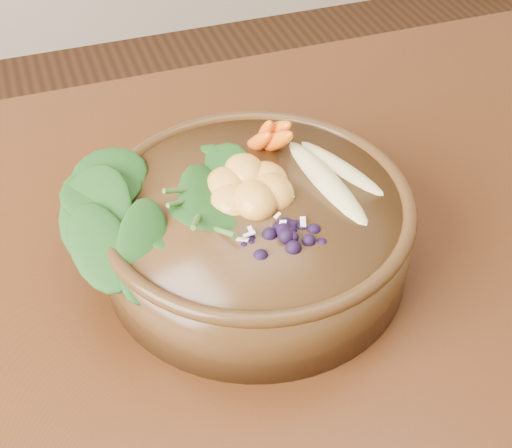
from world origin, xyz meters
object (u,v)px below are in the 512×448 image
at_px(kale_heap, 184,158).
at_px(mandarin_cluster, 250,175).
at_px(carrot_cluster, 270,108).
at_px(banana_halves, 335,162).
at_px(blueberry_pile, 290,224).
at_px(stoneware_bowl, 256,232).
at_px(dining_table, 406,360).

height_order(kale_heap, mandarin_cluster, kale_heap).
bearing_deg(mandarin_cluster, kale_heap, 144.10).
distance_m(carrot_cluster, banana_halves, 0.08).
height_order(kale_heap, blueberry_pile, kale_heap).
height_order(carrot_cluster, blueberry_pile, carrot_cluster).
height_order(kale_heap, carrot_cluster, carrot_cluster).
bearing_deg(blueberry_pile, stoneware_bowl, 98.75).
bearing_deg(carrot_cluster, mandarin_cluster, -129.81).
height_order(carrot_cluster, banana_halves, carrot_cluster).
xyz_separation_m(stoneware_bowl, carrot_cluster, (0.04, 0.08, 0.07)).
bearing_deg(banana_halves, blueberry_pile, -141.51).
distance_m(banana_halves, mandarin_cluster, 0.08).
distance_m(stoneware_bowl, kale_heap, 0.09).
bearing_deg(mandarin_cluster, dining_table, -40.41).
xyz_separation_m(kale_heap, mandarin_cluster, (0.05, -0.03, -0.01)).
bearing_deg(kale_heap, banana_halves, -17.66).
relative_size(mandarin_cluster, blueberry_pile, 0.69).
xyz_separation_m(dining_table, blueberry_pile, (-0.11, 0.03, 0.18)).
bearing_deg(blueberry_pile, banana_halves, 44.37).
bearing_deg(mandarin_cluster, carrot_cluster, 56.08).
xyz_separation_m(dining_table, kale_heap, (-0.17, 0.14, 0.19)).
relative_size(banana_halves, mandarin_cluster, 1.80).
bearing_deg(dining_table, blueberry_pile, 164.49).
xyz_separation_m(stoneware_bowl, banana_halves, (0.08, 0.01, 0.05)).
xyz_separation_m(banana_halves, blueberry_pile, (-0.07, -0.07, 0.01)).
height_order(dining_table, stoneware_bowl, stoneware_bowl).
relative_size(carrot_cluster, mandarin_cluster, 0.87).
height_order(kale_heap, banana_halves, kale_heap).
bearing_deg(dining_table, banana_halves, 114.51).
bearing_deg(carrot_cluster, blueberry_pile, -109.55).
xyz_separation_m(kale_heap, carrot_cluster, (0.09, 0.03, 0.02)).
distance_m(stoneware_bowl, carrot_cluster, 0.11).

